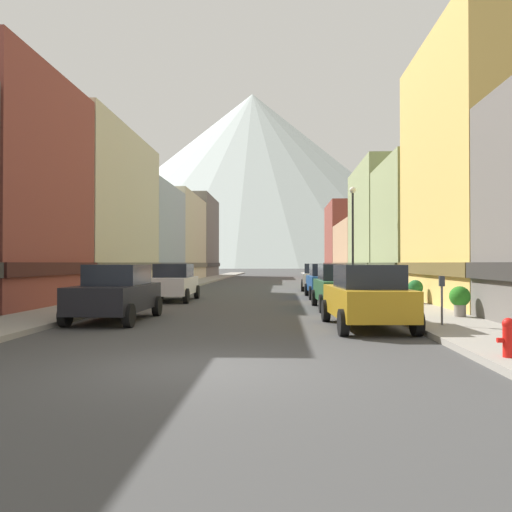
{
  "coord_description": "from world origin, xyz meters",
  "views": [
    {
      "loc": [
        1.39,
        -9.13,
        1.83
      ],
      "look_at": [
        -0.3,
        27.09,
        2.3
      ],
      "focal_mm": 37.07,
      "sensor_mm": 36.0,
      "label": 1
    }
  ],
  "objects_px": {
    "car_right_0": "(367,296)",
    "car_left_0": "(116,292)",
    "potted_plant_1": "(415,291)",
    "car_right_3": "(317,277)",
    "pedestrian_0": "(166,277)",
    "pedestrian_1": "(369,280)",
    "car_right_1": "(341,286)",
    "car_left_1": "(173,282)",
    "car_right_2": "(326,281)",
    "fire_hydrant_near": "(509,336)",
    "parking_meter_near": "(442,293)",
    "potted_plant_0": "(460,299)",
    "streetlamp_right": "(353,224)"
  },
  "relations": [
    {
      "from": "car_left_0",
      "to": "car_left_1",
      "type": "height_order",
      "value": "same"
    },
    {
      "from": "fire_hydrant_near",
      "to": "potted_plant_1",
      "type": "bearing_deg",
      "value": 83.01
    },
    {
      "from": "car_left_1",
      "to": "car_right_0",
      "type": "height_order",
      "value": "same"
    },
    {
      "from": "car_right_0",
      "to": "potted_plant_1",
      "type": "height_order",
      "value": "car_right_0"
    },
    {
      "from": "car_left_0",
      "to": "parking_meter_near",
      "type": "distance_m",
      "value": 9.75
    },
    {
      "from": "parking_meter_near",
      "to": "streetlamp_right",
      "type": "xyz_separation_m",
      "value": [
        -0.4,
        14.61,
        2.97
      ]
    },
    {
      "from": "potted_plant_1",
      "to": "pedestrian_0",
      "type": "bearing_deg",
      "value": 136.64
    },
    {
      "from": "car_right_3",
      "to": "fire_hydrant_near",
      "type": "relative_size",
      "value": 6.36
    },
    {
      "from": "car_right_3",
      "to": "streetlamp_right",
      "type": "height_order",
      "value": "streetlamp_right"
    },
    {
      "from": "car_left_1",
      "to": "pedestrian_0",
      "type": "bearing_deg",
      "value": 104.52
    },
    {
      "from": "car_right_3",
      "to": "pedestrian_0",
      "type": "bearing_deg",
      "value": -176.25
    },
    {
      "from": "car_right_2",
      "to": "streetlamp_right",
      "type": "xyz_separation_m",
      "value": [
        1.55,
        1.12,
        3.09
      ]
    },
    {
      "from": "car_left_1",
      "to": "car_right_3",
      "type": "relative_size",
      "value": 0.99
    },
    {
      "from": "car_right_3",
      "to": "potted_plant_1",
      "type": "bearing_deg",
      "value": -76.33
    },
    {
      "from": "pedestrian_0",
      "to": "pedestrian_1",
      "type": "bearing_deg",
      "value": -23.93
    },
    {
      "from": "pedestrian_1",
      "to": "car_right_1",
      "type": "bearing_deg",
      "value": -106.91
    },
    {
      "from": "car_right_2",
      "to": "fire_hydrant_near",
      "type": "distance_m",
      "value": 18.44
    },
    {
      "from": "car_left_0",
      "to": "potted_plant_1",
      "type": "xyz_separation_m",
      "value": [
        10.8,
        5.79,
        -0.25
      ]
    },
    {
      "from": "car_right_2",
      "to": "potted_plant_0",
      "type": "xyz_separation_m",
      "value": [
        3.2,
        -11.17,
        -0.19
      ]
    },
    {
      "from": "car_right_0",
      "to": "pedestrian_1",
      "type": "height_order",
      "value": "car_right_0"
    },
    {
      "from": "car_right_0",
      "to": "potted_plant_1",
      "type": "xyz_separation_m",
      "value": [
        3.2,
        7.34,
        -0.25
      ]
    },
    {
      "from": "streetlamp_right",
      "to": "car_right_2",
      "type": "bearing_deg",
      "value": -144.07
    },
    {
      "from": "car_left_0",
      "to": "car_right_0",
      "type": "relative_size",
      "value": 0.98
    },
    {
      "from": "car_right_2",
      "to": "car_left_1",
      "type": "bearing_deg",
      "value": -160.65
    },
    {
      "from": "car_left_0",
      "to": "car_right_1",
      "type": "distance_m",
      "value": 8.93
    },
    {
      "from": "fire_hydrant_near",
      "to": "pedestrian_0",
      "type": "relative_size",
      "value": 0.45
    },
    {
      "from": "car_left_0",
      "to": "car_right_0",
      "type": "bearing_deg",
      "value": -11.53
    },
    {
      "from": "car_left_1",
      "to": "car_right_3",
      "type": "height_order",
      "value": "same"
    },
    {
      "from": "streetlamp_right",
      "to": "car_right_1",
      "type": "bearing_deg",
      "value": -101.05
    },
    {
      "from": "fire_hydrant_near",
      "to": "pedestrian_0",
      "type": "xyz_separation_m",
      "value": [
        -11.7,
        25.16,
        0.34
      ]
    },
    {
      "from": "car_right_1",
      "to": "pedestrian_1",
      "type": "height_order",
      "value": "car_right_1"
    },
    {
      "from": "car_right_2",
      "to": "car_right_3",
      "type": "bearing_deg",
      "value": 90.01
    },
    {
      "from": "car_right_0",
      "to": "car_left_0",
      "type": "bearing_deg",
      "value": 168.47
    },
    {
      "from": "car_right_0",
      "to": "fire_hydrant_near",
      "type": "xyz_separation_m",
      "value": [
        1.65,
        -5.31,
        -0.37
      ]
    },
    {
      "from": "car_left_0",
      "to": "pedestrian_0",
      "type": "height_order",
      "value": "car_left_0"
    },
    {
      "from": "car_left_1",
      "to": "car_right_2",
      "type": "relative_size",
      "value": 1.0
    },
    {
      "from": "car_right_1",
      "to": "car_right_2",
      "type": "height_order",
      "value": "same"
    },
    {
      "from": "pedestrian_1",
      "to": "car_right_2",
      "type": "bearing_deg",
      "value": -153.09
    },
    {
      "from": "car_left_0",
      "to": "car_right_3",
      "type": "bearing_deg",
      "value": 68.16
    },
    {
      "from": "parking_meter_near",
      "to": "potted_plant_0",
      "type": "height_order",
      "value": "parking_meter_near"
    },
    {
      "from": "parking_meter_near",
      "to": "potted_plant_0",
      "type": "relative_size",
      "value": 1.4
    },
    {
      "from": "car_left_0",
      "to": "potted_plant_1",
      "type": "relative_size",
      "value": 4.54
    },
    {
      "from": "car_right_1",
      "to": "streetlamp_right",
      "type": "bearing_deg",
      "value": 78.95
    },
    {
      "from": "potted_plant_0",
      "to": "potted_plant_1",
      "type": "height_order",
      "value": "potted_plant_1"
    },
    {
      "from": "fire_hydrant_near",
      "to": "pedestrian_1",
      "type": "distance_m",
      "value": 19.63
    },
    {
      "from": "parking_meter_near",
      "to": "pedestrian_1",
      "type": "xyz_separation_m",
      "value": [
        0.5,
        14.73,
        -0.14
      ]
    },
    {
      "from": "car_left_0",
      "to": "car_right_0",
      "type": "distance_m",
      "value": 7.76
    },
    {
      "from": "car_left_1",
      "to": "fire_hydrant_near",
      "type": "relative_size",
      "value": 6.28
    },
    {
      "from": "car_left_1",
      "to": "parking_meter_near",
      "type": "height_order",
      "value": "car_left_1"
    },
    {
      "from": "car_left_1",
      "to": "car_right_1",
      "type": "height_order",
      "value": "same"
    }
  ]
}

